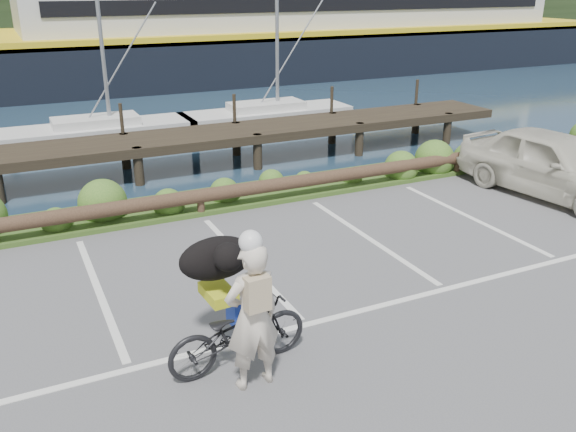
# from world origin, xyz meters

# --- Properties ---
(ground) EXTENTS (72.00, 72.00, 0.00)m
(ground) POSITION_xyz_m (0.00, 0.00, 0.00)
(ground) COLOR #515153
(harbor_backdrop) EXTENTS (170.00, 160.00, 30.00)m
(harbor_backdrop) POSITION_xyz_m (0.39, 78.47, -0.00)
(harbor_backdrop) COLOR #1B2E40
(harbor_backdrop) RESTS_ON ground
(vegetation_strip) EXTENTS (34.00, 1.60, 0.10)m
(vegetation_strip) POSITION_xyz_m (0.00, 5.30, 0.05)
(vegetation_strip) COLOR #3D5B21
(vegetation_strip) RESTS_ON ground
(log_rail) EXTENTS (32.00, 0.30, 0.60)m
(log_rail) POSITION_xyz_m (0.00, 4.60, 0.00)
(log_rail) COLOR #443021
(log_rail) RESTS_ON ground
(bicycle) EXTENTS (1.97, 0.80, 1.01)m
(bicycle) POSITION_xyz_m (-1.26, -0.92, 0.51)
(bicycle) COLOR black
(bicycle) RESTS_ON ground
(cyclist) EXTENTS (0.74, 0.51, 1.94)m
(cyclist) POSITION_xyz_m (-1.23, -1.37, 0.97)
(cyclist) COLOR beige
(cyclist) RESTS_ON ground
(dog) EXTENTS (0.57, 1.07, 0.60)m
(dog) POSITION_xyz_m (-1.30, -0.30, 1.31)
(dog) COLOR black
(dog) RESTS_ON bicycle
(parked_car) EXTENTS (2.45, 4.79, 1.56)m
(parked_car) POSITION_xyz_m (7.87, 2.33, 0.78)
(parked_car) COLOR beige
(parked_car) RESTS_ON ground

